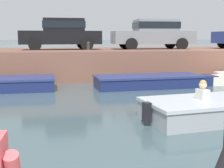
{
  "coord_description": "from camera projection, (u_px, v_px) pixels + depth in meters",
  "views": [
    {
      "loc": [
        -0.97,
        -2.19,
        2.03
      ],
      "look_at": [
        0.13,
        4.0,
        1.07
      ],
      "focal_mm": 50.0,
      "sensor_mm": 36.0,
      "label": 1
    }
  ],
  "objects": [
    {
      "name": "ground_plane",
      "position": [
        96.0,
        115.0,
        8.17
      ],
      "size": [
        400.0,
        400.0,
        0.0
      ],
      "primitive_type": "plane",
      "color": "#3D5156"
    },
    {
      "name": "far_wall_coping",
      "position": [
        79.0,
        51.0,
        13.64
      ],
      "size": [
        60.0,
        0.24,
        0.08
      ],
      "primitive_type": "cube",
      "color": "#925F4C",
      "rests_on": "far_quay_wall"
    },
    {
      "name": "car_left_inner_black",
      "position": [
        61.0,
        33.0,
        15.41
      ],
      "size": [
        3.98,
        2.07,
        1.54
      ],
      "color": "black",
      "rests_on": "far_quay_wall"
    },
    {
      "name": "far_quay_wall",
      "position": [
        75.0,
        62.0,
        16.55
      ],
      "size": [
        60.0,
        6.0,
        1.37
      ],
      "primitive_type": "cube",
      "color": "brown",
      "rests_on": "ground"
    },
    {
      "name": "car_centre_grey",
      "position": [
        154.0,
        33.0,
        16.23
      ],
      "size": [
        4.22,
        2.08,
        1.54
      ],
      "color": "slate",
      "rests_on": "far_quay_wall"
    },
    {
      "name": "mooring_bollard_mid",
      "position": [
        88.0,
        46.0,
        13.81
      ],
      "size": [
        0.15,
        0.15,
        0.45
      ],
      "color": "#2D2B28",
      "rests_on": "far_quay_wall"
    },
    {
      "name": "boat_moored_central_navy",
      "position": [
        153.0,
        81.0,
        12.65
      ],
      "size": [
        5.17,
        1.79,
        0.49
      ],
      "color": "navy",
      "rests_on": "ground"
    }
  ]
}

